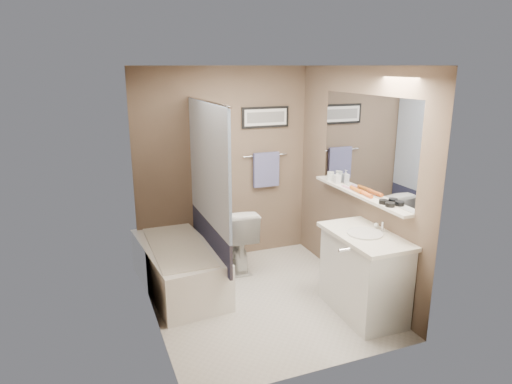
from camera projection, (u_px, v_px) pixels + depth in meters
name	position (u px, v px, depth m)	size (l,w,h in m)	color
ground	(261.00, 300.00, 4.84)	(2.50, 2.50, 0.00)	beige
ceiling	(262.00, 68.00, 4.20)	(2.20, 2.50, 0.04)	white
wall_back	(224.00, 166.00, 5.62)	(2.20, 0.04, 2.40)	brown
wall_front	(323.00, 231.00, 3.41)	(2.20, 0.04, 2.40)	brown
wall_left	(151.00, 202.00, 4.14)	(0.04, 2.50, 2.40)	brown
wall_right	(355.00, 181.00, 4.90)	(0.04, 2.50, 2.40)	brown
tile_surround	(144.00, 208.00, 4.64)	(0.02, 1.55, 2.00)	#C4AA94
curtain_rod	(206.00, 101.00, 4.60)	(0.02, 0.02, 1.55)	silver
curtain_upper	(208.00, 164.00, 4.77)	(0.03, 1.45, 1.28)	silver
curtain_lower	(210.00, 238.00, 4.99)	(0.03, 1.45, 0.36)	#262947
mirror	(366.00, 145.00, 4.65)	(0.02, 1.60, 1.00)	silver
shelf	(358.00, 194.00, 4.77)	(0.12, 1.60, 0.03)	silver
towel_bar	(266.00, 155.00, 5.77)	(0.02, 0.02, 0.60)	silver
towel	(266.00, 170.00, 5.80)	(0.34, 0.05, 0.44)	#8489C1
art_frame	(265.00, 117.00, 5.66)	(0.62, 0.03, 0.26)	black
art_mat	(266.00, 117.00, 5.65)	(0.56, 0.00, 0.20)	white
art_image	(266.00, 117.00, 5.65)	(0.50, 0.00, 0.13)	#595959
door	(383.00, 247.00, 3.65)	(0.80, 0.02, 2.00)	silver
door_handle	(344.00, 250.00, 3.58)	(0.02, 0.02, 0.10)	silver
bathtub	(179.00, 267.00, 5.03)	(0.70, 1.50, 0.50)	white
tub_rim	(178.00, 246.00, 4.96)	(0.56, 1.36, 0.02)	silver
toilet	(235.00, 237.00, 5.53)	(0.43, 0.76, 0.78)	silver
vanity	(364.00, 276.00, 4.50)	(0.50, 0.90, 0.80)	silver
countertop	(366.00, 236.00, 4.38)	(0.54, 0.96, 0.04)	silver
sink_basin	(365.00, 233.00, 4.37)	(0.34, 0.34, 0.01)	silver
faucet_spout	(383.00, 227.00, 4.43)	(0.02, 0.02, 0.10)	silver
faucet_knob	(376.00, 225.00, 4.52)	(0.05, 0.05, 0.05)	white
candle_bowl_near	(390.00, 205.00, 4.30)	(0.09, 0.09, 0.04)	black
candle_bowl_far	(384.00, 202.00, 4.38)	(0.09, 0.09, 0.04)	black
hair_brush_front	(366.00, 194.00, 4.65)	(0.04, 0.04, 0.22)	orange
hair_brush_back	(356.00, 190.00, 4.80)	(0.04, 0.04, 0.22)	#C05D1B
pink_comb	(347.00, 187.00, 4.97)	(0.03, 0.16, 0.01)	#CA7BA0
glass_jar	(331.00, 176.00, 5.27)	(0.08, 0.08, 0.10)	silver
soap_bottle	(337.00, 177.00, 5.14)	(0.07, 0.07, 0.14)	#999999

